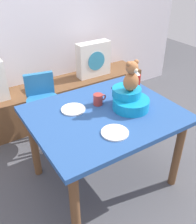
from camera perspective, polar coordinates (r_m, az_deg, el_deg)
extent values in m
plane|color=#4C4C51|center=(2.52, 1.26, -14.48)|extent=(8.00, 8.00, 0.00)
cube|color=silver|center=(3.14, -14.98, 21.45)|extent=(4.40, 0.10, 2.60)
cube|color=brown|center=(3.26, -10.80, 2.11)|extent=(2.60, 0.44, 0.46)
cube|color=white|center=(3.30, -1.03, 11.79)|extent=(0.44, 0.14, 0.44)
cylinder|color=teal|center=(3.25, -0.33, 11.41)|extent=(0.24, 0.01, 0.24)
cube|color=#4A593F|center=(3.09, -13.89, 5.51)|extent=(0.20, 0.14, 0.06)
cube|color=#264C8C|center=(2.05, 1.50, -0.54)|extent=(1.19, 0.97, 0.04)
cylinder|color=brown|center=(1.86, -5.22, -20.54)|extent=(0.07, 0.07, 0.70)
cylinder|color=brown|center=(2.33, 17.46, -9.04)|extent=(0.07, 0.07, 0.70)
cylinder|color=brown|center=(2.40, -14.21, -7.18)|extent=(0.07, 0.07, 0.70)
cylinder|color=brown|center=(2.77, 5.51, -0.24)|extent=(0.07, 0.07, 0.70)
cylinder|color=#2672B2|center=(2.68, -12.18, 1.89)|extent=(0.34, 0.34, 0.10)
cube|color=#2672B2|center=(2.73, -13.14, 6.16)|extent=(0.30, 0.11, 0.24)
cube|color=white|center=(2.49, -11.54, 1.25)|extent=(0.33, 0.25, 0.02)
cylinder|color=silver|center=(2.69, -13.15, -5.37)|extent=(0.03, 0.03, 0.46)
cylinder|color=silver|center=(2.76, -7.76, -3.56)|extent=(0.03, 0.03, 0.46)
cylinder|color=silver|center=(2.91, -15.14, -2.48)|extent=(0.03, 0.03, 0.46)
cylinder|color=silver|center=(2.98, -10.10, -0.88)|extent=(0.03, 0.03, 0.46)
cylinder|color=#118CC6|center=(2.09, 7.41, 1.88)|extent=(0.30, 0.30, 0.09)
cylinder|color=#118CC6|center=(2.09, 6.53, 4.47)|extent=(0.24, 0.24, 0.07)
ellipsoid|color=#A5683C|center=(2.01, 7.43, 6.79)|extent=(0.13, 0.11, 0.15)
sphere|color=#A5683C|center=(1.97, 7.67, 9.88)|extent=(0.10, 0.10, 0.10)
sphere|color=beige|center=(1.94, 8.45, 9.26)|extent=(0.04, 0.04, 0.04)
sphere|color=#A5683C|center=(1.93, 6.87, 10.70)|extent=(0.04, 0.04, 0.04)
sphere|color=#A5683C|center=(1.98, 8.61, 11.09)|extent=(0.04, 0.04, 0.04)
cylinder|color=red|center=(2.39, 8.63, 6.66)|extent=(0.07, 0.07, 0.15)
cone|color=white|center=(2.35, 8.81, 8.69)|extent=(0.06, 0.06, 0.03)
cylinder|color=#9E332D|center=(2.13, -0.01, 2.85)|extent=(0.08, 0.08, 0.09)
torus|color=#9E332D|center=(2.15, 1.16, 3.32)|extent=(0.06, 0.01, 0.06)
cylinder|color=white|center=(1.81, 3.82, -4.64)|extent=(0.20, 0.20, 0.01)
cylinder|color=white|center=(2.08, -5.61, 0.60)|extent=(0.20, 0.20, 0.01)
cube|color=black|center=(2.42, 4.94, 5.34)|extent=(0.13, 0.16, 0.01)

